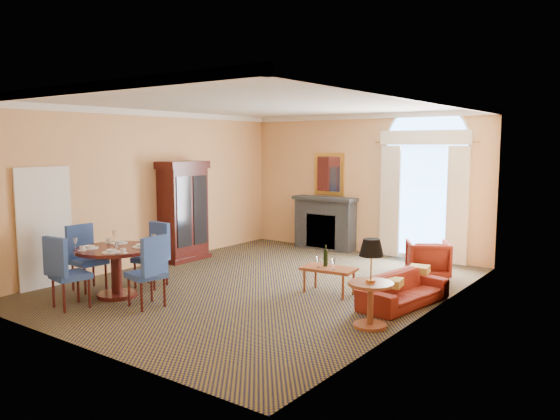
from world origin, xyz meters
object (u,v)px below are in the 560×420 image
Objects in this scene: armoire at (183,213)px; sofa at (404,290)px; side_table at (371,273)px; armchair at (428,259)px; coffee_table at (328,269)px; dining_table at (116,261)px.

armoire reaches higher than sofa.
armoire reaches higher than side_table.
sofa is 2.01m from armchair.
side_table reaches higher than coffee_table.
armoire reaches higher than dining_table.
side_table is (4.06, 1.12, 0.15)m from dining_table.
coffee_table is at bearing 104.87° from sofa.
side_table is (5.32, -1.59, -0.28)m from armoire.
armchair is at bearing 49.95° from dining_table.
armoire is 5.19m from armchair.
armoire is 5.34m from sofa.
armoire is 1.28× the size of sofa.
side_table reaches higher than dining_table.
coffee_table is (-0.92, -2.10, 0.07)m from armchair.
armoire is at bearing 163.31° from side_table.
coffee_table is at bearing 39.34° from dining_table.
coffee_table is at bearing -6.97° from armoire.
armoire reaches higher than armchair.
side_table is at bearing 15.37° from dining_table.
armoire is at bearing -12.24° from armchair.
sofa is at bearing -3.87° from armoire.
dining_table reaches higher than sofa.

